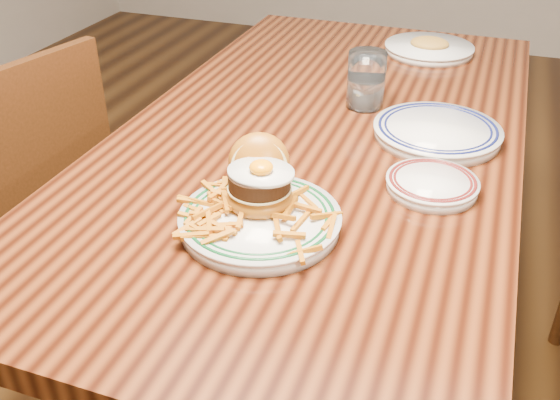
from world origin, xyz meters
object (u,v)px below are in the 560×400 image
(chair_left, at_px, (26,201))
(side_plate, at_px, (432,184))
(table, at_px, (321,163))
(main_plate, at_px, (260,204))

(chair_left, distance_m, side_plate, 1.08)
(chair_left, bearing_deg, table, 21.93)
(table, xyz_separation_m, side_plate, (0.27, -0.19, 0.10))
(main_plate, relative_size, side_plate, 1.71)
(main_plate, xyz_separation_m, side_plate, (0.26, 0.20, -0.02))
(main_plate, bearing_deg, table, 68.88)
(chair_left, relative_size, main_plate, 3.01)
(table, distance_m, main_plate, 0.41)
(table, relative_size, side_plate, 9.41)
(side_plate, bearing_deg, chair_left, 175.11)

